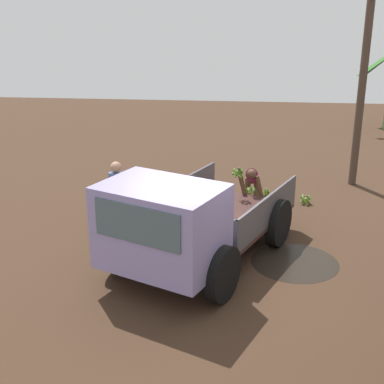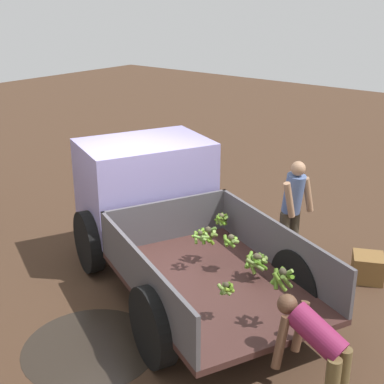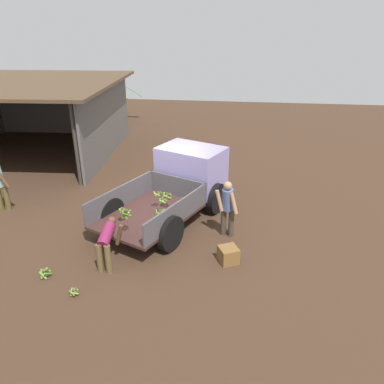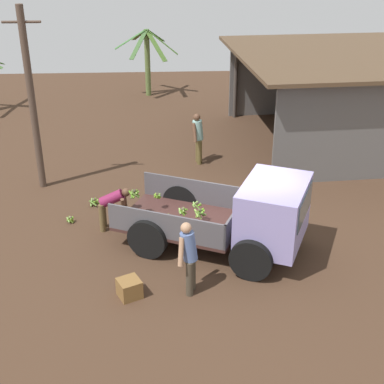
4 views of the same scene
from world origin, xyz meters
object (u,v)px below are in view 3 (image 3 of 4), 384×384
Objects in this scene: person_foreground_visitor at (228,206)px; banana_bunch_on_ground_1 at (74,291)px; person_worker_loading at (107,241)px; cargo_truck at (183,179)px; wooden_crate_0 at (228,255)px; banana_bunch_on_ground_0 at (45,273)px.

banana_bunch_on_ground_1 is at bearing -30.84° from person_foreground_visitor.
person_worker_loading is 5.15× the size of banana_bunch_on_ground_1.
cargo_truck is 4.86m from banana_bunch_on_ground_1.
cargo_truck is at bearing 29.42° from wooden_crate_0.
person_worker_loading is 1.35m from banana_bunch_on_ground_1.
person_foreground_visitor is 3.30m from person_worker_loading.
person_worker_loading is (-1.80, 2.76, -0.21)m from person_foreground_visitor.
person_worker_loading reaches higher than wooden_crate_0.
cargo_truck is 3.26m from wooden_crate_0.
person_foreground_visitor is at bearing -111.95° from cargo_truck.
wooden_crate_0 is at bearing -75.43° from person_worker_loading.
wooden_crate_0 is at bearing -126.30° from cargo_truck.
banana_bunch_on_ground_1 is (-0.52, -0.93, -0.02)m from banana_bunch_on_ground_0.
cargo_truck is 4.15× the size of person_worker_loading.
cargo_truck is 21.39× the size of banana_bunch_on_ground_1.
banana_bunch_on_ground_0 is at bearing 170.49° from cargo_truck.
wooden_crate_0 is (1.18, -4.19, 0.07)m from banana_bunch_on_ground_0.
person_foreground_visitor is 4.82m from banana_bunch_on_ground_0.
cargo_truck is 2.10m from person_foreground_visitor.
banana_bunch_on_ground_0 is (-2.42, 4.09, -0.79)m from person_foreground_visitor.
banana_bunch_on_ground_1 is at bearing 164.33° from person_worker_loading.
person_worker_loading reaches higher than banana_bunch_on_ground_1.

